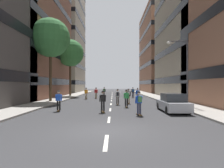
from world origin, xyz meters
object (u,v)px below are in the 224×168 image
object	(u,v)px
skater_3	(103,100)
skater_9	(126,97)
street_tree_near	(70,53)
skater_1	(133,92)
street_tree_mid	(50,38)
skater_2	(138,93)
skater_10	(86,93)
parked_car_near	(173,103)
skater_6	(118,96)
skater_8	(139,102)
skater_4	(129,95)
skater_7	(96,92)
streetlamp_right	(184,65)
skater_5	(104,91)
skater_0	(59,100)

from	to	relation	value
skater_3	skater_9	size ratio (longest dim) A/B	1.00
street_tree_near	skater_1	bearing A→B (deg)	-15.08
street_tree_mid	skater_2	world-z (taller)	street_tree_mid
street_tree_near	skater_1	xyz separation A→B (m)	(11.52, -3.10, -7.14)
skater_10	parked_car_near	bearing A→B (deg)	-56.84
skater_6	skater_8	size ratio (longest dim) A/B	1.00
parked_car_near	skater_9	bearing A→B (deg)	138.63
street_tree_mid	skater_8	bearing A→B (deg)	-47.97
skater_4	skater_7	bearing A→B (deg)	117.53
street_tree_mid	streetlamp_right	world-z (taller)	street_tree_mid
skater_10	skater_8	bearing A→B (deg)	-69.07
skater_1	parked_car_near	bearing A→B (deg)	-85.03
skater_10	skater_4	bearing A→B (deg)	-49.90
skater_8	skater_9	bearing A→B (deg)	96.65
skater_2	skater_5	xyz separation A→B (m)	(-5.13, 9.83, 0.00)
street_tree_near	skater_6	distance (m)	18.97
parked_car_near	skater_4	bearing A→B (deg)	114.61
skater_2	skater_10	xyz separation A→B (m)	(-7.56, 2.76, -0.03)
street_tree_mid	skater_3	xyz separation A→B (m)	(7.30, -9.62, -7.30)
street_tree_mid	skater_6	xyz separation A→B (m)	(8.63, -3.59, -7.27)
street_tree_mid	skater_10	distance (m)	9.56
skater_6	skater_7	world-z (taller)	same
skater_1	skater_2	size ratio (longest dim) A/B	1.00
streetlamp_right	skater_4	world-z (taller)	streetlamp_right
skater_1	skater_6	world-z (taller)	same
skater_8	parked_car_near	bearing A→B (deg)	32.65
skater_4	skater_6	xyz separation A→B (m)	(-1.31, -1.23, 0.00)
skater_0	skater_3	size ratio (longest dim) A/B	1.00
street_tree_mid	skater_1	distance (m)	16.12
skater_10	skater_7	bearing A→B (deg)	52.17
streetlamp_right	skater_7	world-z (taller)	streetlamp_right
skater_2	skater_4	bearing A→B (deg)	-110.39
skater_4	skater_8	world-z (taller)	same
streetlamp_right	skater_6	bearing A→B (deg)	159.57
skater_6	skater_8	xyz separation A→B (m)	(1.42, -7.55, 0.00)
skater_7	skater_10	size ratio (longest dim) A/B	1.00
skater_2	street_tree_mid	bearing A→B (deg)	-170.43
skater_1	skater_3	bearing A→B (deg)	-103.02
street_tree_near	skater_5	xyz separation A→B (m)	(6.40, 0.06, -7.14)
street_tree_mid	skater_9	distance (m)	13.37
streetlamp_right	skater_6	distance (m)	7.58
skater_2	skater_10	size ratio (longest dim) A/B	1.00
parked_car_near	skater_7	size ratio (longest dim) A/B	2.47
parked_car_near	street_tree_mid	distance (m)	17.69
parked_car_near	skater_10	world-z (taller)	skater_10
parked_car_near	streetlamp_right	bearing A→B (deg)	57.64
skater_10	skater_1	bearing A→B (deg)	27.42
parked_car_near	skater_7	bearing A→B (deg)	116.28
skater_8	skater_9	xyz separation A→B (m)	(-0.60, 5.13, -0.03)
street_tree_near	parked_car_near	bearing A→B (deg)	-58.02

